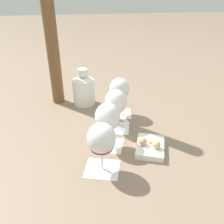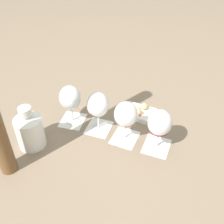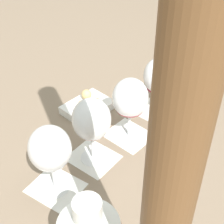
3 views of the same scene
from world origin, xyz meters
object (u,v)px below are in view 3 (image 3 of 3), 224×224
Objects in this scene: wine_glass_1 at (92,122)px; wine_glass_2 at (130,100)px; snack_dish at (88,106)px; wine_glass_3 at (160,78)px; wine_glass_0 at (50,151)px; umbrella_pole at (178,139)px.

wine_glass_1 and wine_glass_2 have the same top height.
wine_glass_2 reaches higher than snack_dish.
wine_glass_1 and wine_glass_3 have the same top height.
wine_glass_3 is at bearing -15.84° from wine_glass_2.
snack_dish is (0.17, 0.10, -0.10)m from wine_glass_1.
snack_dish is at bearing 12.50° from wine_glass_0.
wine_glass_0 is 0.39m from wine_glass_3.
wine_glass_3 is at bearing -68.28° from snack_dish.
umbrella_pole is at bearing -139.67° from wine_glass_1.
wine_glass_1 is 0.13m from wine_glass_2.
snack_dish is at bearing 30.64° from wine_glass_1.
wine_glass_2 is 0.19m from snack_dish.
wine_glass_2 is at bearing -20.12° from wine_glass_0.
wine_glass_0 and wine_glass_3 have the same top height.
wine_glass_0 is 0.22× the size of umbrella_pole.
umbrella_pole is (-0.47, -0.36, 0.39)m from snack_dish.
wine_glass_0 is 1.00× the size of wine_glass_1.
wine_glass_1 is at bearing -16.58° from wine_glass_0.
wine_glass_3 reaches higher than snack_dish.
wine_glass_0 reaches higher than snack_dish.
umbrella_pole reaches higher than wine_glass_1.
wine_glass_1 is at bearing 40.33° from umbrella_pole.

